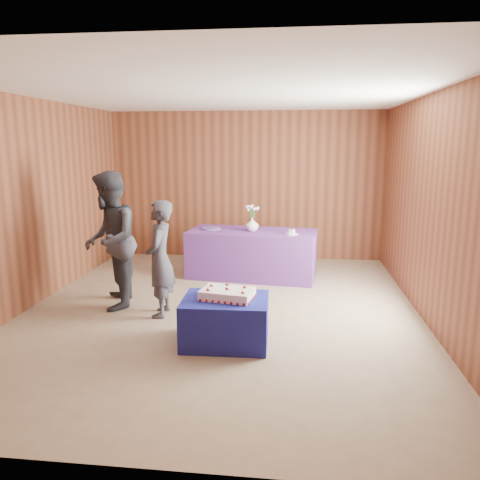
% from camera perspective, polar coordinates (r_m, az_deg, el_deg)
% --- Properties ---
extents(ground, '(6.00, 6.00, 0.00)m').
position_cam_1_polar(ground, '(6.07, -2.34, -8.67)').
color(ground, gray).
rests_on(ground, ground).
extents(room_shell, '(5.04, 6.04, 2.72)m').
position_cam_1_polar(room_shell, '(5.71, -2.49, 8.58)').
color(room_shell, brown).
rests_on(room_shell, ground).
extents(cake_table, '(0.92, 0.73, 0.50)m').
position_cam_1_polar(cake_table, '(5.07, -1.79, -9.81)').
color(cake_table, navy).
rests_on(cake_table, ground).
extents(serving_table, '(2.09, 1.12, 0.75)m').
position_cam_1_polar(serving_table, '(7.53, 1.49, -1.68)').
color(serving_table, '#64328A').
rests_on(serving_table, ground).
extents(sheet_cake, '(0.62, 0.47, 0.13)m').
position_cam_1_polar(sheet_cake, '(4.98, -1.57, -6.56)').
color(sheet_cake, white).
rests_on(sheet_cake, cake_table).
extents(vase, '(0.22, 0.22, 0.21)m').
position_cam_1_polar(vase, '(7.42, 1.48, 1.92)').
color(vase, white).
rests_on(vase, serving_table).
extents(flower_spray, '(0.22, 0.22, 0.17)m').
position_cam_1_polar(flower_spray, '(7.38, 1.49, 3.85)').
color(flower_spray, '#2C6F30').
rests_on(flower_spray, vase).
extents(platter, '(0.34, 0.34, 0.02)m').
position_cam_1_polar(platter, '(7.63, -3.55, 1.44)').
color(platter, '#654F9E').
rests_on(platter, serving_table).
extents(plate, '(0.26, 0.26, 0.01)m').
position_cam_1_polar(plate, '(7.19, 6.34, 0.73)').
color(plate, silver).
rests_on(plate, serving_table).
extents(cake_slice, '(0.10, 0.09, 0.09)m').
position_cam_1_polar(cake_slice, '(7.18, 6.34, 1.06)').
color(cake_slice, white).
rests_on(cake_slice, plate).
extents(knife, '(0.26, 0.03, 0.00)m').
position_cam_1_polar(knife, '(7.03, 6.27, 0.44)').
color(knife, silver).
rests_on(knife, serving_table).
extents(guest_left, '(0.39, 0.55, 1.44)m').
position_cam_1_polar(guest_left, '(5.82, -9.74, -2.29)').
color(guest_left, '#36353F').
rests_on(guest_left, ground).
extents(guest_right, '(0.88, 1.02, 1.78)m').
position_cam_1_polar(guest_right, '(6.23, -15.56, -0.07)').
color(guest_right, '#33343D').
rests_on(guest_right, ground).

